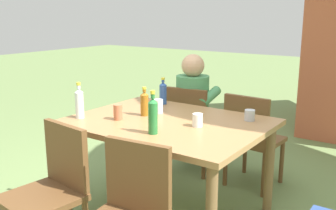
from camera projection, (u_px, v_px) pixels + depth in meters
dining_table at (168, 132)px, 2.95m from camera, size 1.43×1.10×0.78m
chair_far_left at (191, 125)px, 3.85m from camera, size 0.48×0.48×0.87m
chair_near_left at (52, 186)px, 2.49m from camera, size 0.49×0.49×0.87m
chair_far_right at (251, 136)px, 3.50m from camera, size 0.47×0.47×0.87m
person_in_white_shirt at (196, 106)px, 3.90m from camera, size 0.47×0.62×1.18m
bottle_blue at (163, 93)px, 3.44m from camera, size 0.06×0.06×0.24m
bottle_green at (153, 115)px, 2.59m from camera, size 0.06×0.06×0.29m
bottle_clear at (79, 103)px, 2.98m from camera, size 0.06×0.06×0.28m
bottle_amber at (144, 103)px, 3.05m from camera, size 0.06×0.06×0.23m
cup_glass at (158, 106)px, 3.14m from camera, size 0.07×0.07×0.11m
cup_white at (198, 120)px, 2.77m from camera, size 0.07×0.07×0.09m
cup_steel at (250, 115)px, 2.92m from camera, size 0.08×0.08×0.08m
cup_terracotta at (118, 112)px, 2.94m from camera, size 0.07×0.07×0.12m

